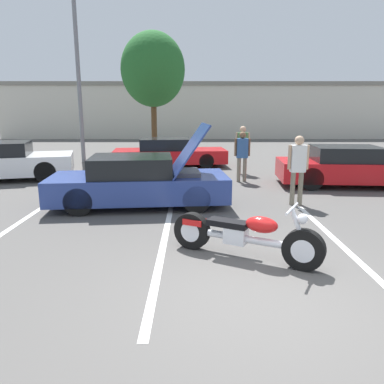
{
  "coord_description": "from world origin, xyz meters",
  "views": [
    {
      "loc": [
        -0.87,
        -4.41,
        2.41
      ],
      "look_at": [
        -0.89,
        2.73,
        0.8
      ],
      "focal_mm": 35.0,
      "sensor_mm": 36.0,
      "label": 1
    }
  ],
  "objects_px": {
    "parked_car_right_row": "(350,167)",
    "parked_car_left_row": "(4,162)",
    "tree_background": "(154,70)",
    "spectator_near_motorcycle": "(299,164)",
    "show_car_hood_open": "(140,182)",
    "parked_car_mid_row": "(170,153)",
    "motorcycle": "(244,235)",
    "light_pole": "(80,62)",
    "spectator_midground": "(243,152)",
    "spectator_by_show_car": "(243,146)"
  },
  "relations": [
    {
      "from": "tree_background",
      "to": "parked_car_mid_row",
      "type": "xyz_separation_m",
      "value": [
        1.21,
        -6.18,
        -3.94
      ]
    },
    {
      "from": "parked_car_mid_row",
      "to": "light_pole",
      "type": "bearing_deg",
      "value": 155.26
    },
    {
      "from": "motorcycle",
      "to": "spectator_by_show_car",
      "type": "distance_m",
      "value": 8.14
    },
    {
      "from": "parked_car_right_row",
      "to": "parked_car_left_row",
      "type": "xyz_separation_m",
      "value": [
        -11.34,
        1.0,
        0.02
      ]
    },
    {
      "from": "parked_car_right_row",
      "to": "spectator_midground",
      "type": "xyz_separation_m",
      "value": [
        -3.28,
        0.65,
        0.38
      ]
    },
    {
      "from": "light_pole",
      "to": "parked_car_mid_row",
      "type": "bearing_deg",
      "value": -19.33
    },
    {
      "from": "light_pole",
      "to": "spectator_midground",
      "type": "bearing_deg",
      "value": -36.27
    },
    {
      "from": "light_pole",
      "to": "parked_car_left_row",
      "type": "xyz_separation_m",
      "value": [
        -1.51,
        -4.45,
        -3.72
      ]
    },
    {
      "from": "show_car_hood_open",
      "to": "parked_car_mid_row",
      "type": "distance_m",
      "value": 6.55
    },
    {
      "from": "spectator_near_motorcycle",
      "to": "spectator_midground",
      "type": "xyz_separation_m",
      "value": [
        -0.99,
        3.04,
        -0.06
      ]
    },
    {
      "from": "light_pole",
      "to": "show_car_hood_open",
      "type": "distance_m",
      "value": 9.45
    },
    {
      "from": "motorcycle",
      "to": "parked_car_mid_row",
      "type": "bearing_deg",
      "value": 128.17
    },
    {
      "from": "show_car_hood_open",
      "to": "parked_car_right_row",
      "type": "height_order",
      "value": "show_car_hood_open"
    },
    {
      "from": "light_pole",
      "to": "spectator_near_motorcycle",
      "type": "height_order",
      "value": "light_pole"
    },
    {
      "from": "parked_car_right_row",
      "to": "parked_car_left_row",
      "type": "height_order",
      "value": "parked_car_left_row"
    },
    {
      "from": "parked_car_mid_row",
      "to": "spectator_midground",
      "type": "relative_size",
      "value": 2.89
    },
    {
      "from": "parked_car_right_row",
      "to": "spectator_by_show_car",
      "type": "height_order",
      "value": "spectator_by_show_car"
    },
    {
      "from": "motorcycle",
      "to": "show_car_hood_open",
      "type": "height_order",
      "value": "show_car_hood_open"
    },
    {
      "from": "tree_background",
      "to": "spectator_near_motorcycle",
      "type": "bearing_deg",
      "value": -69.14
    },
    {
      "from": "light_pole",
      "to": "parked_car_left_row",
      "type": "height_order",
      "value": "light_pole"
    },
    {
      "from": "show_car_hood_open",
      "to": "tree_background",
      "type": "bearing_deg",
      "value": 88.66
    },
    {
      "from": "motorcycle",
      "to": "spectator_by_show_car",
      "type": "bearing_deg",
      "value": 110.61
    },
    {
      "from": "motorcycle",
      "to": "light_pole",
      "type": "bearing_deg",
      "value": 144.73
    },
    {
      "from": "show_car_hood_open",
      "to": "parked_car_left_row",
      "type": "xyz_separation_m",
      "value": [
        -5.1,
        3.46,
        0.01
      ]
    },
    {
      "from": "motorcycle",
      "to": "parked_car_mid_row",
      "type": "height_order",
      "value": "parked_car_mid_row"
    },
    {
      "from": "tree_background",
      "to": "spectator_near_motorcycle",
      "type": "xyz_separation_m",
      "value": [
        4.82,
        -12.65,
        -3.45
      ]
    },
    {
      "from": "spectator_by_show_car",
      "to": "tree_background",
      "type": "bearing_deg",
      "value": 116.66
    },
    {
      "from": "show_car_hood_open",
      "to": "parked_car_mid_row",
      "type": "bearing_deg",
      "value": 81.77
    },
    {
      "from": "tree_background",
      "to": "parked_car_mid_row",
      "type": "height_order",
      "value": "tree_background"
    },
    {
      "from": "tree_background",
      "to": "show_car_hood_open",
      "type": "distance_m",
      "value": 13.33
    },
    {
      "from": "parked_car_left_row",
      "to": "spectator_near_motorcycle",
      "type": "xyz_separation_m",
      "value": [
        9.04,
        -3.39,
        0.42
      ]
    },
    {
      "from": "motorcycle",
      "to": "parked_car_left_row",
      "type": "height_order",
      "value": "parked_car_left_row"
    },
    {
      "from": "spectator_near_motorcycle",
      "to": "light_pole",
      "type": "bearing_deg",
      "value": 133.84
    },
    {
      "from": "light_pole",
      "to": "parked_car_left_row",
      "type": "distance_m",
      "value": 6.0
    },
    {
      "from": "motorcycle",
      "to": "spectator_near_motorcycle",
      "type": "bearing_deg",
      "value": 90.38
    },
    {
      "from": "parked_car_left_row",
      "to": "spectator_by_show_car",
      "type": "height_order",
      "value": "spectator_by_show_car"
    },
    {
      "from": "tree_background",
      "to": "spectator_by_show_car",
      "type": "xyz_separation_m",
      "value": [
        4.04,
        -8.05,
        -3.44
      ]
    },
    {
      "from": "show_car_hood_open",
      "to": "spectator_near_motorcycle",
      "type": "xyz_separation_m",
      "value": [
        3.94,
        0.07,
        0.43
      ]
    },
    {
      "from": "parked_car_left_row",
      "to": "spectator_by_show_car",
      "type": "bearing_deg",
      "value": -6.52
    },
    {
      "from": "parked_car_right_row",
      "to": "spectator_near_motorcycle",
      "type": "height_order",
      "value": "spectator_near_motorcycle"
    },
    {
      "from": "show_car_hood_open",
      "to": "spectator_near_motorcycle",
      "type": "relative_size",
      "value": 2.57
    },
    {
      "from": "spectator_near_motorcycle",
      "to": "spectator_midground",
      "type": "height_order",
      "value": "spectator_near_motorcycle"
    },
    {
      "from": "show_car_hood_open",
      "to": "parked_car_right_row",
      "type": "distance_m",
      "value": 6.7
    },
    {
      "from": "show_car_hood_open",
      "to": "spectator_by_show_car",
      "type": "xyz_separation_m",
      "value": [
        3.17,
        4.66,
        0.44
      ]
    },
    {
      "from": "parked_car_mid_row",
      "to": "parked_car_left_row",
      "type": "distance_m",
      "value": 6.25
    },
    {
      "from": "motorcycle",
      "to": "spectator_midground",
      "type": "xyz_separation_m",
      "value": [
        0.81,
        6.5,
        0.59
      ]
    },
    {
      "from": "show_car_hood_open",
      "to": "spectator_by_show_car",
      "type": "distance_m",
      "value": 5.66
    },
    {
      "from": "parked_car_right_row",
      "to": "parked_car_left_row",
      "type": "bearing_deg",
      "value": 179.11
    },
    {
      "from": "spectator_near_motorcycle",
      "to": "spectator_by_show_car",
      "type": "height_order",
      "value": "spectator_by_show_car"
    },
    {
      "from": "tree_background",
      "to": "show_car_hood_open",
      "type": "relative_size",
      "value": 1.46
    }
  ]
}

